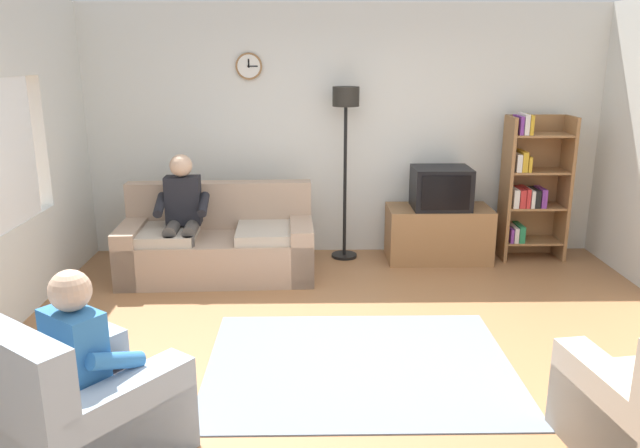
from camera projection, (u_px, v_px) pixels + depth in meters
name	position (u px, v px, depth m)	size (l,w,h in m)	color
ground_plane	(361.00, 357.00, 4.61)	(12.00, 12.00, 0.00)	#9E6B42
back_wall_assembly	(344.00, 131.00, 6.81)	(6.20, 0.17, 2.70)	silver
couch	(218.00, 245.00, 6.25)	(1.93, 0.95, 0.90)	tan
tv_stand	(438.00, 234.00, 6.72)	(1.10, 0.56, 0.58)	olive
tv	(441.00, 188.00, 6.56)	(0.60, 0.49, 0.44)	black
bookshelf	(530.00, 186.00, 6.67)	(0.68, 0.36, 1.58)	olive
floor_lamp	(345.00, 126.00, 6.49)	(0.28, 0.28, 1.85)	black
armchair_near_window	(84.00, 414.00, 3.37)	(1.17, 1.19, 0.90)	#9EADBC
area_rug	(359.00, 365.00, 4.49)	(2.20, 1.70, 0.01)	slate
person_on_couch	(182.00, 211.00, 6.03)	(0.52, 0.55, 1.24)	black
person_in_left_armchair	(92.00, 356.00, 3.36)	(0.62, 0.64, 1.12)	#3372B2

